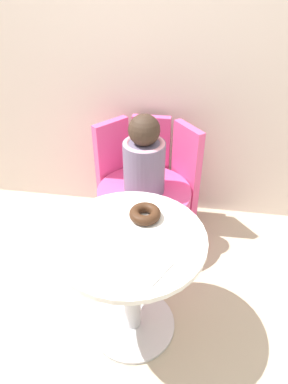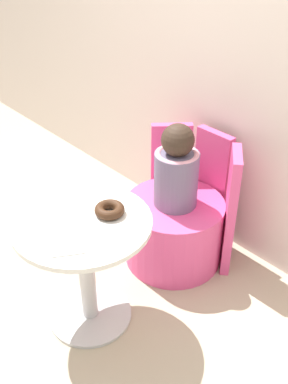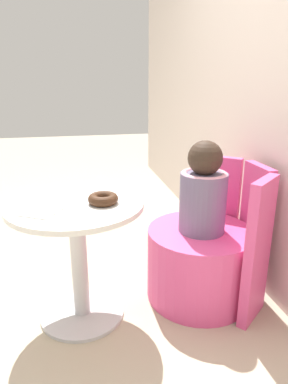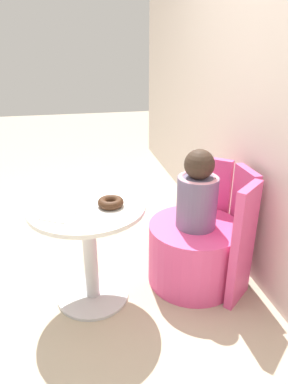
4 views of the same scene
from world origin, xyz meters
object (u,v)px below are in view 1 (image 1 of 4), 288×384
(child_figure, at_px, (144,158))
(tub_chair, at_px, (144,215))
(round_table, at_px, (131,268))
(donut, at_px, (145,214))

(child_figure, bearing_deg, tub_chair, 180.00)
(round_table, xyz_separation_m, tub_chair, (-0.04, 0.65, -0.23))
(round_table, height_order, child_figure, child_figure)
(tub_chair, distance_m, donut, 0.70)
(round_table, bearing_deg, child_figure, 93.54)
(tub_chair, xyz_separation_m, child_figure, (0.00, 0.00, 0.42))
(child_figure, bearing_deg, donut, -80.99)
(tub_chair, relative_size, child_figure, 1.19)
(tub_chair, height_order, child_figure, child_figure)
(round_table, xyz_separation_m, donut, (0.04, 0.13, 0.22))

